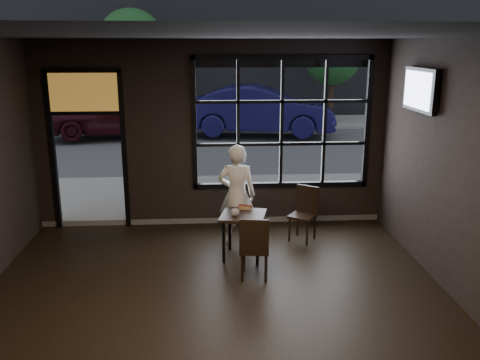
{
  "coord_description": "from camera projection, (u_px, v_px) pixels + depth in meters",
  "views": [
    {
      "loc": [
        -0.07,
        -5.1,
        3.14
      ],
      "look_at": [
        0.4,
        2.2,
        1.15
      ],
      "focal_mm": 38.0,
      "sensor_mm": 36.0,
      "label": 1
    }
  ],
  "objects": [
    {
      "name": "chair_window",
      "position": [
        303.0,
        214.0,
        8.23
      ],
      "size": [
        0.53,
        0.53,
        0.88
      ],
      "primitive_type": "cube",
      "rotation": [
        0.0,
        0.0,
        -0.61
      ],
      "color": "black",
      "rests_on": "floor"
    },
    {
      "name": "street_asphalt",
      "position": [
        209.0,
        100.0,
        28.86
      ],
      "size": [
        60.0,
        41.0,
        0.04
      ],
      "primitive_type": "cube",
      "color": "#545456",
      "rests_on": "ground"
    },
    {
      "name": "hotdog",
      "position": [
        245.0,
        207.0,
        7.71
      ],
      "size": [
        0.22,
        0.14,
        0.06
      ],
      "primitive_type": null,
      "rotation": [
        0.0,
        0.0,
        -0.32
      ],
      "color": "tan",
      "rests_on": "cafe_table"
    },
    {
      "name": "tree_right",
      "position": [
        333.0,
        57.0,
        19.55
      ],
      "size": [
        2.15,
        2.15,
        3.67
      ],
      "color": "#332114",
      "rests_on": "street_asphalt"
    },
    {
      "name": "navy_car",
      "position": [
        260.0,
        110.0,
        17.18
      ],
      "size": [
        5.21,
        2.49,
        1.65
      ],
      "primitive_type": "imported",
      "rotation": [
        0.0,
        0.0,
        1.42
      ],
      "color": "#141144",
      "rests_on": "street_asphalt"
    },
    {
      "name": "cafe_table",
      "position": [
        243.0,
        236.0,
        7.59
      ],
      "size": [
        0.76,
        0.76,
        0.69
      ],
      "primitive_type": "cube",
      "rotation": [
        0.0,
        0.0,
        -0.22
      ],
      "color": "black",
      "rests_on": "floor"
    },
    {
      "name": "cup",
      "position": [
        235.0,
        213.0,
        7.42
      ],
      "size": [
        0.12,
        0.12,
        0.1
      ],
      "primitive_type": "imported",
      "rotation": [
        0.0,
        0.0,
        -0.0
      ],
      "color": "silver",
      "rests_on": "cafe_table"
    },
    {
      "name": "window_frame",
      "position": [
        282.0,
        123.0,
        8.72
      ],
      "size": [
        3.06,
        0.12,
        2.28
      ],
      "primitive_type": "cube",
      "color": "black",
      "rests_on": "ground"
    },
    {
      "name": "man",
      "position": [
        237.0,
        195.0,
        8.0
      ],
      "size": [
        0.64,
        0.46,
        1.63
      ],
      "primitive_type": "imported",
      "rotation": [
        0.0,
        0.0,
        3.02
      ],
      "color": "white",
      "rests_on": "floor"
    },
    {
      "name": "floor",
      "position": [
        217.0,
        330.0,
        5.75
      ],
      "size": [
        6.0,
        7.0,
        0.02
      ],
      "primitive_type": "cube",
      "color": "black",
      "rests_on": "ground"
    },
    {
      "name": "maroon_car",
      "position": [
        113.0,
        112.0,
        16.91
      ],
      "size": [
        5.01,
        2.7,
        1.62
      ],
      "primitive_type": "imported",
      "rotation": [
        0.0,
        0.0,
        1.74
      ],
      "color": "black",
      "rests_on": "street_asphalt"
    },
    {
      "name": "ceiling",
      "position": [
        213.0,
        35.0,
        4.9
      ],
      "size": [
        6.0,
        7.0,
        0.02
      ],
      "primitive_type": "cube",
      "color": "black",
      "rests_on": "ground"
    },
    {
      "name": "tree_left",
      "position": [
        132.0,
        44.0,
        19.31
      ],
      "size": [
        2.58,
        2.58,
        4.4
      ],
      "color": "#332114",
      "rests_on": "street_asphalt"
    },
    {
      "name": "stained_transom",
      "position": [
        84.0,
        92.0,
        8.37
      ],
      "size": [
        1.2,
        0.06,
        0.7
      ],
      "primitive_type": "cube",
      "color": "orange",
      "rests_on": "ground"
    },
    {
      "name": "chair_near",
      "position": [
        255.0,
        246.0,
        6.91
      ],
      "size": [
        0.44,
        0.44,
        0.9
      ],
      "primitive_type": "cube",
      "rotation": [
        0.0,
        0.0,
        3.01
      ],
      "color": "black",
      "rests_on": "floor"
    },
    {
      "name": "tv",
      "position": [
        421.0,
        90.0,
        7.13
      ],
      "size": [
        0.12,
        1.04,
        0.61
      ],
      "primitive_type": "cube",
      "color": "black",
      "rests_on": "wall_right"
    }
  ]
}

